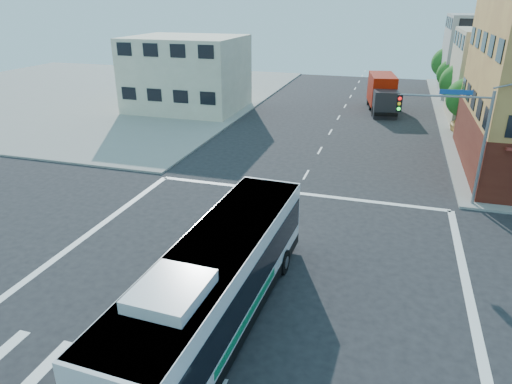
% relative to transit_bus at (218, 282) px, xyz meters
% --- Properties ---
extents(ground, '(120.00, 120.00, 0.00)m').
position_rel_transit_bus_xyz_m(ground, '(0.06, 4.18, -1.94)').
color(ground, black).
rests_on(ground, ground).
extents(sidewalk_nw, '(50.00, 50.00, 0.15)m').
position_rel_transit_bus_xyz_m(sidewalk_nw, '(-34.94, 39.18, -1.87)').
color(sidewalk_nw, gray).
rests_on(sidewalk_nw, ground).
extents(building_east_far, '(12.06, 10.06, 10.00)m').
position_rel_transit_bus_xyz_m(building_east_far, '(17.04, 52.15, 3.06)').
color(building_east_far, gray).
rests_on(building_east_far, ground).
extents(building_west, '(12.06, 10.06, 8.00)m').
position_rel_transit_bus_xyz_m(building_west, '(-16.96, 34.16, 2.06)').
color(building_west, beige).
rests_on(building_west, ground).
extents(signal_mast_ne, '(7.91, 1.13, 8.07)m').
position_rel_transit_bus_xyz_m(signal_mast_ne, '(9.14, 14.79, 3.04)').
color(signal_mast_ne, gray).
rests_on(signal_mast_ne, ground).
extents(street_tree_a, '(3.60, 3.60, 5.53)m').
position_rel_transit_bus_xyz_m(street_tree_a, '(11.96, 32.10, 1.65)').
color(street_tree_a, '#362413').
rests_on(street_tree_a, ground).
extents(street_tree_b, '(3.80, 3.80, 5.79)m').
position_rel_transit_bus_xyz_m(street_tree_b, '(11.96, 40.10, 1.81)').
color(street_tree_b, '#362413').
rests_on(street_tree_b, ground).
extents(street_tree_c, '(3.40, 3.40, 5.29)m').
position_rel_transit_bus_xyz_m(street_tree_c, '(11.96, 48.10, 1.52)').
color(street_tree_c, '#362413').
rests_on(street_tree_c, ground).
extents(street_tree_d, '(4.00, 4.00, 6.03)m').
position_rel_transit_bus_xyz_m(street_tree_d, '(11.96, 56.10, 1.94)').
color(street_tree_d, '#362413').
rests_on(street_tree_d, ground).
extents(transit_bus, '(3.43, 13.52, 3.97)m').
position_rel_transit_bus_xyz_m(transit_bus, '(0.00, 0.00, 0.00)').
color(transit_bus, black).
rests_on(transit_bus, ground).
extents(box_truck, '(3.81, 8.90, 3.88)m').
position_rel_transit_bus_xyz_m(box_truck, '(4.20, 39.88, -0.06)').
color(box_truck, '#222327').
rests_on(box_truck, ground).
extents(parked_car, '(2.35, 4.67, 1.53)m').
position_rel_transit_bus_xyz_m(parked_car, '(12.04, 31.45, -1.18)').
color(parked_car, '#E1A84F').
rests_on(parked_car, ground).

